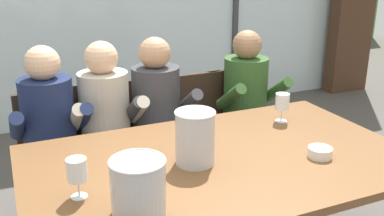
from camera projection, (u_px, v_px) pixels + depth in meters
ground at (157, 195)px, 3.28m from camera, size 14.00×14.00×0.00m
dining_table at (220, 171)px, 2.20m from camera, size 1.90×1.15×0.74m
chair_near_curtain at (55, 149)px, 2.83m from camera, size 0.48×0.48×0.88m
chair_left_of_center at (103, 141)px, 2.96m from camera, size 0.44×0.44×0.88m
chair_center at (157, 132)px, 3.11m from camera, size 0.46×0.46×0.88m
chair_right_of_center at (201, 125)px, 3.23m from camera, size 0.45×0.45×0.88m
chair_near_window_right at (238, 118)px, 3.38m from camera, size 0.47×0.47×0.88m
person_navy_polo at (51, 131)px, 2.66m from camera, size 0.47×0.61×1.20m
person_beige_jumper at (108, 123)px, 2.79m from camera, size 0.47×0.62×1.20m
person_charcoal_jacket at (160, 116)px, 2.93m from camera, size 0.46×0.61×1.20m
person_olive_shirt at (250, 102)px, 3.19m from camera, size 0.46×0.61×1.20m
ice_bucket_primary at (195, 137)px, 2.08m from camera, size 0.20×0.20×0.26m
ice_bucket_secondary at (138, 186)px, 1.67m from camera, size 0.22×0.22×0.23m
tasting_bowl at (320, 152)px, 2.18m from camera, size 0.12×0.12×0.05m
wine_glass_by_left_taster at (282, 103)px, 2.62m from camera, size 0.08×0.08×0.17m
wine_glass_near_bucket at (77, 172)px, 1.78m from camera, size 0.08×0.08×0.17m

